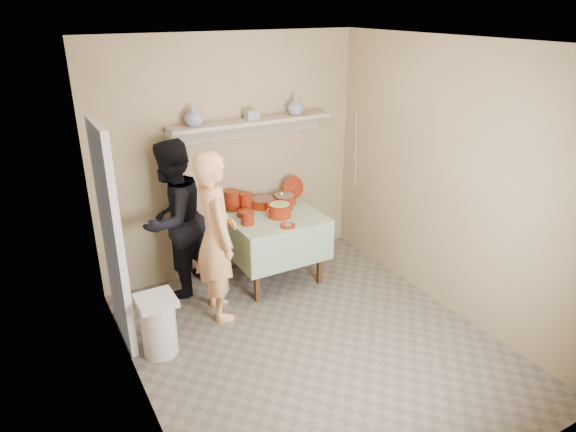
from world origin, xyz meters
TOP-DOWN VIEW (x-y plane):
  - ground at (0.00, 0.00)m, footprint 3.50×3.50m
  - tile_panel at (-1.46, 0.95)m, footprint 0.06×0.70m
  - plate_stack_a at (-0.07, 1.60)m, footprint 0.16×0.16m
  - plate_stack_b at (0.08, 1.56)m, footprint 0.15×0.15m
  - bowl_stack at (-0.10, 1.15)m, footprint 0.14×0.14m
  - empty_bowl at (-0.02, 1.37)m, footprint 0.18×0.18m
  - propped_lid at (0.70, 1.61)m, footprint 0.27×0.08m
  - vase_right at (0.73, 1.61)m, footprint 0.21×0.21m
  - vase_left at (-0.43, 1.63)m, footprint 0.27×0.27m
  - ceramic_box at (0.20, 1.62)m, footprint 0.14×0.11m
  - person_cook at (-0.55, 0.89)m, footprint 0.46×0.64m
  - person_helper at (-0.77, 1.49)m, footprint 1.02×0.98m
  - room_shell at (0.00, 0.00)m, footprint 3.04×3.54m
  - serving_table at (0.25, 1.28)m, footprint 0.97×0.97m
  - cazuela_meat_a at (0.26, 1.52)m, footprint 0.30×0.30m
  - cazuela_meat_b at (0.52, 1.49)m, footprint 0.28×0.28m
  - ladle at (0.49, 1.50)m, footprint 0.08×0.26m
  - cazuela_rice at (0.29, 1.17)m, footprint 0.33×0.25m
  - front_plate at (0.23, 0.91)m, footprint 0.16×0.16m
  - wall_shelf at (0.20, 1.65)m, footprint 1.80×0.25m
  - trash_bin at (-1.24, 0.55)m, footprint 0.32×0.32m
  - electrical_cord at (1.47, 1.48)m, footprint 0.01×0.05m

SIDE VIEW (x-z plane):
  - ground at x=0.00m, z-range 0.00..0.00m
  - trash_bin at x=-1.24m, z-range 0.00..0.56m
  - serving_table at x=0.25m, z-range 0.26..1.02m
  - front_plate at x=0.23m, z-range 0.76..0.78m
  - empty_bowl at x=-0.02m, z-range 0.76..0.82m
  - cazuela_meat_a at x=0.26m, z-range 0.77..0.87m
  - cazuela_meat_b at x=0.52m, z-range 0.77..0.87m
  - person_helper at x=-0.77m, z-range 0.00..1.65m
  - bowl_stack at x=-0.10m, z-range 0.76..0.90m
  - person_cook at x=-0.55m, z-range 0.00..1.66m
  - cazuela_rice at x=0.29m, z-range 0.77..0.92m
  - plate_stack_b at x=0.08m, z-range 0.76..0.94m
  - plate_stack_a at x=-0.07m, z-range 0.76..0.98m
  - ladle at x=0.49m, z-range 0.78..0.97m
  - propped_lid at x=0.70m, z-range 0.75..1.01m
  - tile_panel at x=-1.46m, z-range 0.00..2.00m
  - electrical_cord at x=1.47m, z-range 0.80..1.70m
  - room_shell at x=0.00m, z-range 0.30..2.92m
  - wall_shelf at x=0.20m, z-range 1.57..1.78m
  - ceramic_box at x=0.20m, z-range 1.72..1.82m
  - vase_right at x=0.73m, z-range 1.72..1.91m
  - vase_left at x=-0.43m, z-range 1.72..1.92m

